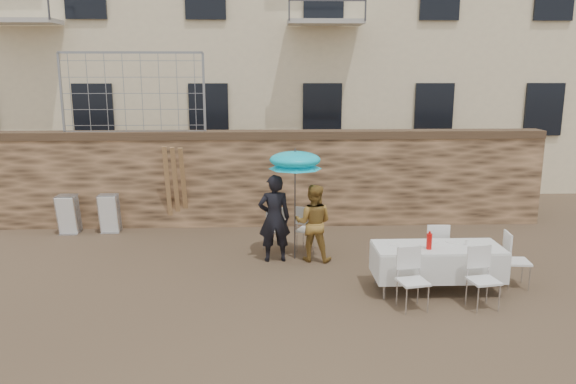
{
  "coord_description": "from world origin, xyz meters",
  "views": [
    {
      "loc": [
        -0.01,
        -7.99,
        3.65
      ],
      "look_at": [
        0.4,
        2.2,
        1.4
      ],
      "focal_mm": 35.0,
      "sensor_mm": 36.0,
      "label": 1
    }
  ],
  "objects_px": {
    "table_chair_front_right": "(484,279)",
    "soda_bottle": "(429,241)",
    "couple_chair_left": "(274,229)",
    "chair_stack_right": "(111,212)",
    "table_chair_side": "(517,260)",
    "woman_dress": "(313,223)",
    "table_chair_back": "(435,248)",
    "banquet_table": "(438,249)",
    "chair_stack_left": "(71,212)",
    "umbrella": "(295,163)",
    "table_chair_front_left": "(413,280)",
    "man_suit": "(274,218)",
    "couple_chair_right": "(308,228)"
  },
  "relations": [
    {
      "from": "table_chair_front_left",
      "to": "table_chair_side",
      "type": "relative_size",
      "value": 1.0
    },
    {
      "from": "man_suit",
      "to": "banquet_table",
      "type": "bearing_deg",
      "value": 143.9
    },
    {
      "from": "table_chair_side",
      "to": "chair_stack_right",
      "type": "bearing_deg",
      "value": 71.03
    },
    {
      "from": "man_suit",
      "to": "chair_stack_left",
      "type": "distance_m",
      "value": 5.08
    },
    {
      "from": "soda_bottle",
      "to": "chair_stack_right",
      "type": "height_order",
      "value": "soda_bottle"
    },
    {
      "from": "couple_chair_left",
      "to": "chair_stack_right",
      "type": "height_order",
      "value": "couple_chair_left"
    },
    {
      "from": "man_suit",
      "to": "table_chair_front_right",
      "type": "xyz_separation_m",
      "value": [
        3.19,
        -2.35,
        -0.37
      ]
    },
    {
      "from": "umbrella",
      "to": "chair_stack_left",
      "type": "height_order",
      "value": "umbrella"
    },
    {
      "from": "couple_chair_left",
      "to": "soda_bottle",
      "type": "xyz_separation_m",
      "value": [
        2.49,
        -2.3,
        0.43
      ]
    },
    {
      "from": "banquet_table",
      "to": "table_chair_side",
      "type": "relative_size",
      "value": 2.19
    },
    {
      "from": "table_chair_side",
      "to": "couple_chair_left",
      "type": "bearing_deg",
      "value": 69.52
    },
    {
      "from": "soda_bottle",
      "to": "couple_chair_left",
      "type": "bearing_deg",
      "value": 137.23
    },
    {
      "from": "soda_bottle",
      "to": "chair_stack_left",
      "type": "bearing_deg",
      "value": 151.14
    },
    {
      "from": "man_suit",
      "to": "umbrella",
      "type": "relative_size",
      "value": 0.84
    },
    {
      "from": "couple_chair_left",
      "to": "table_chair_back",
      "type": "relative_size",
      "value": 1.0
    },
    {
      "from": "couple_chair_left",
      "to": "table_chair_front_left",
      "type": "relative_size",
      "value": 1.0
    },
    {
      "from": "woman_dress",
      "to": "couple_chair_left",
      "type": "distance_m",
      "value": 0.97
    },
    {
      "from": "soda_bottle",
      "to": "table_chair_side",
      "type": "xyz_separation_m",
      "value": [
        1.6,
        0.25,
        -0.43
      ]
    },
    {
      "from": "man_suit",
      "to": "chair_stack_right",
      "type": "height_order",
      "value": "man_suit"
    },
    {
      "from": "woman_dress",
      "to": "chair_stack_left",
      "type": "height_order",
      "value": "woman_dress"
    },
    {
      "from": "table_chair_front_left",
      "to": "chair_stack_left",
      "type": "bearing_deg",
      "value": 134.65
    },
    {
      "from": "couple_chair_left",
      "to": "table_chair_front_right",
      "type": "distance_m",
      "value": 4.31
    },
    {
      "from": "table_chair_front_right",
      "to": "soda_bottle",
      "type": "bearing_deg",
      "value": 129.63
    },
    {
      "from": "banquet_table",
      "to": "chair_stack_left",
      "type": "distance_m",
      "value": 8.19
    },
    {
      "from": "woman_dress",
      "to": "couple_chair_right",
      "type": "xyz_separation_m",
      "value": [
        -0.05,
        0.55,
        -0.27
      ]
    },
    {
      "from": "table_chair_side",
      "to": "table_chair_front_left",
      "type": "bearing_deg",
      "value": 119.19
    },
    {
      "from": "chair_stack_right",
      "to": "table_chair_back",
      "type": "bearing_deg",
      "value": -24.15
    },
    {
      "from": "table_chair_front_left",
      "to": "table_chair_front_right",
      "type": "height_order",
      "value": "same"
    },
    {
      "from": "table_chair_back",
      "to": "chair_stack_right",
      "type": "bearing_deg",
      "value": -21.7
    },
    {
      "from": "woman_dress",
      "to": "banquet_table",
      "type": "distance_m",
      "value": 2.51
    },
    {
      "from": "man_suit",
      "to": "soda_bottle",
      "type": "xyz_separation_m",
      "value": [
        2.49,
        -1.75,
        0.06
      ]
    },
    {
      "from": "woman_dress",
      "to": "man_suit",
      "type": "bearing_deg",
      "value": 13.36
    },
    {
      "from": "table_chair_front_left",
      "to": "chair_stack_right",
      "type": "bearing_deg",
      "value": 130.71
    },
    {
      "from": "couple_chair_left",
      "to": "table_chair_back",
      "type": "bearing_deg",
      "value": 142.91
    },
    {
      "from": "table_chair_front_right",
      "to": "table_chair_back",
      "type": "distance_m",
      "value": 1.58
    },
    {
      "from": "chair_stack_right",
      "to": "table_chair_front_left",
      "type": "bearing_deg",
      "value": -37.92
    },
    {
      "from": "soda_bottle",
      "to": "table_chair_side",
      "type": "relative_size",
      "value": 0.27
    },
    {
      "from": "table_chair_front_right",
      "to": "banquet_table",
      "type": "bearing_deg",
      "value": 113.92
    },
    {
      "from": "table_chair_front_right",
      "to": "chair_stack_right",
      "type": "relative_size",
      "value": 1.04
    },
    {
      "from": "table_chair_front_right",
      "to": "umbrella",
      "type": "bearing_deg",
      "value": 128.9
    },
    {
      "from": "man_suit",
      "to": "table_chair_front_right",
      "type": "height_order",
      "value": "man_suit"
    },
    {
      "from": "table_chair_front_left",
      "to": "couple_chair_right",
      "type": "bearing_deg",
      "value": 104.19
    },
    {
      "from": "table_chair_front_left",
      "to": "table_chair_side",
      "type": "height_order",
      "value": "same"
    },
    {
      "from": "table_chair_side",
      "to": "soda_bottle",
      "type": "bearing_deg",
      "value": 105.05
    },
    {
      "from": "woman_dress",
      "to": "banquet_table",
      "type": "xyz_separation_m",
      "value": [
        1.94,
        -1.6,
        -0.02
      ]
    },
    {
      "from": "chair_stack_left",
      "to": "banquet_table",
      "type": "bearing_deg",
      "value": -27.26
    },
    {
      "from": "umbrella",
      "to": "banquet_table",
      "type": "height_order",
      "value": "umbrella"
    },
    {
      "from": "table_chair_front_left",
      "to": "table_chair_side",
      "type": "xyz_separation_m",
      "value": [
        2.0,
        0.85,
        0.0
      ]
    },
    {
      "from": "table_chair_back",
      "to": "chair_stack_left",
      "type": "bearing_deg",
      "value": -19.08
    },
    {
      "from": "umbrella",
      "to": "couple_chair_left",
      "type": "bearing_deg",
      "value": 131.63
    }
  ]
}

